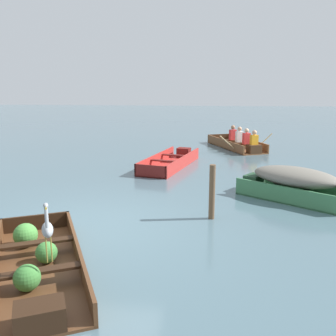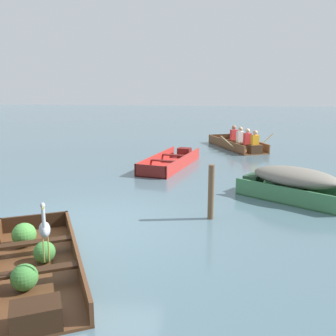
{
  "view_description": "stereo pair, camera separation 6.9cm",
  "coord_description": "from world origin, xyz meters",
  "px_view_note": "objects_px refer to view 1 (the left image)",
  "views": [
    {
      "loc": [
        2.09,
        -6.5,
        2.66
      ],
      "look_at": [
        1.12,
        3.66,
        0.35
      ],
      "focal_mm": 40.0,
      "sensor_mm": 36.0,
      "label": 1
    },
    {
      "loc": [
        2.16,
        -6.49,
        2.66
      ],
      "look_at": [
        1.12,
        3.66,
        0.35
      ],
      "focal_mm": 40.0,
      "sensor_mm": 36.0,
      "label": 2
    }
  ],
  "objects_px": {
    "skiff_red_near_moored": "(171,162)",
    "skiff_green_mid_moored": "(293,180)",
    "rowboat_wooden_brown_with_crew": "(239,143)",
    "heron_on_dinghy": "(47,228)",
    "dinghy_dark_varnish_foreground": "(36,264)",
    "mooring_post": "(212,192)"
  },
  "relations": [
    {
      "from": "skiff_red_near_moored",
      "to": "skiff_green_mid_moored",
      "type": "xyz_separation_m",
      "value": [
        3.17,
        -3.35,
        0.31
      ]
    },
    {
      "from": "skiff_red_near_moored",
      "to": "rowboat_wooden_brown_with_crew",
      "type": "xyz_separation_m",
      "value": [
        2.5,
        3.51,
        0.1
      ]
    },
    {
      "from": "rowboat_wooden_brown_with_crew",
      "to": "heron_on_dinghy",
      "type": "distance_m",
      "value": 11.89
    },
    {
      "from": "dinghy_dark_varnish_foreground",
      "to": "rowboat_wooden_brown_with_crew",
      "type": "bearing_deg",
      "value": 70.69
    },
    {
      "from": "skiff_green_mid_moored",
      "to": "rowboat_wooden_brown_with_crew",
      "type": "height_order",
      "value": "rowboat_wooden_brown_with_crew"
    },
    {
      "from": "dinghy_dark_varnish_foreground",
      "to": "skiff_red_near_moored",
      "type": "xyz_separation_m",
      "value": [
        1.31,
        7.37,
        -0.01
      ]
    },
    {
      "from": "heron_on_dinghy",
      "to": "mooring_post",
      "type": "distance_m",
      "value": 3.65
    },
    {
      "from": "dinghy_dark_varnish_foreground",
      "to": "skiff_green_mid_moored",
      "type": "height_order",
      "value": "skiff_green_mid_moored"
    },
    {
      "from": "skiff_red_near_moored",
      "to": "skiff_green_mid_moored",
      "type": "bearing_deg",
      "value": -46.62
    },
    {
      "from": "dinghy_dark_varnish_foreground",
      "to": "skiff_red_near_moored",
      "type": "bearing_deg",
      "value": 79.93
    },
    {
      "from": "skiff_red_near_moored",
      "to": "dinghy_dark_varnish_foreground",
      "type": "bearing_deg",
      "value": -100.07
    },
    {
      "from": "heron_on_dinghy",
      "to": "mooring_post",
      "type": "xyz_separation_m",
      "value": [
        2.11,
        2.96,
        -0.34
      ]
    },
    {
      "from": "rowboat_wooden_brown_with_crew",
      "to": "mooring_post",
      "type": "height_order",
      "value": "mooring_post"
    },
    {
      "from": "dinghy_dark_varnish_foreground",
      "to": "mooring_post",
      "type": "distance_m",
      "value": 3.57
    },
    {
      "from": "dinghy_dark_varnish_foreground",
      "to": "skiff_red_near_moored",
      "type": "relative_size",
      "value": 0.98
    },
    {
      "from": "skiff_green_mid_moored",
      "to": "heron_on_dinghy",
      "type": "bearing_deg",
      "value": -131.76
    },
    {
      "from": "rowboat_wooden_brown_with_crew",
      "to": "skiff_red_near_moored",
      "type": "bearing_deg",
      "value": -125.51
    },
    {
      "from": "rowboat_wooden_brown_with_crew",
      "to": "heron_on_dinghy",
      "type": "height_order",
      "value": "heron_on_dinghy"
    },
    {
      "from": "heron_on_dinghy",
      "to": "skiff_red_near_moored",
      "type": "bearing_deg",
      "value": 83.67
    },
    {
      "from": "skiff_green_mid_moored",
      "to": "rowboat_wooden_brown_with_crew",
      "type": "relative_size",
      "value": 0.75
    },
    {
      "from": "heron_on_dinghy",
      "to": "mooring_post",
      "type": "relative_size",
      "value": 0.76
    },
    {
      "from": "skiff_green_mid_moored",
      "to": "heron_on_dinghy",
      "type": "xyz_separation_m",
      "value": [
        -4.04,
        -4.52,
        0.46
      ]
    }
  ]
}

